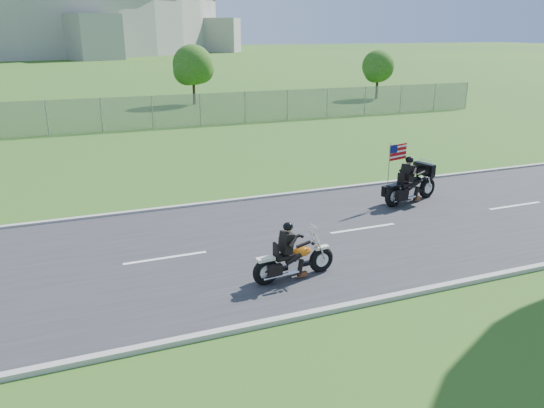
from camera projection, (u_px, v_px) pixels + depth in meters
name	position (u px, v px, depth m)	size (l,w,h in m)	color
ground	(237.00, 249.00, 14.70)	(420.00, 420.00, 0.00)	#29531A
road	(237.00, 248.00, 14.70)	(120.00, 8.00, 0.04)	#28282B
curb_north	(201.00, 204.00, 18.27)	(120.00, 0.18, 0.12)	#9E9B93
curb_south	(297.00, 317.00, 11.11)	(120.00, 0.18, 0.12)	#9E9B93
fence	(47.00, 118.00, 30.34)	(60.00, 0.03, 2.00)	gray
tree_fence_near	(193.00, 67.00, 42.44)	(3.52, 3.28, 4.75)	#382316
tree_fence_far	(378.00, 68.00, 46.33)	(3.08, 2.87, 4.20)	#382316
motorcycle_lead	(293.00, 261.00, 12.77)	(2.22, 0.68, 1.50)	black
motorcycle_follow	(411.00, 187.00, 18.46)	(2.49, 1.10, 2.11)	black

